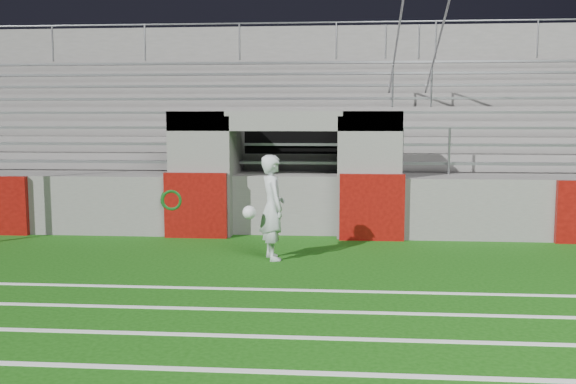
{
  "coord_description": "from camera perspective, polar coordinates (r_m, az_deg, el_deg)",
  "views": [
    {
      "loc": [
        1.16,
        -9.93,
        2.43
      ],
      "look_at": [
        0.2,
        1.8,
        1.1
      ],
      "focal_mm": 40.0,
      "sensor_mm": 36.0,
      "label": 1
    }
  ],
  "objects": [
    {
      "name": "ground",
      "position": [
        10.29,
        -1.95,
        -7.22
      ],
      "size": [
        90.0,
        90.0,
        0.0
      ],
      "primitive_type": "plane",
      "color": "#13480C",
      "rests_on": "ground"
    },
    {
      "name": "stadium_structure",
      "position": [
        17.96,
        0.98,
        3.46
      ],
      "size": [
        26.0,
        8.48,
        5.42
      ],
      "color": "slate",
      "rests_on": "ground"
    },
    {
      "name": "hose_coil",
      "position": [
        13.41,
        -10.25,
        -0.7
      ],
      "size": [
        0.51,
        0.14,
        0.51
      ],
      "color": "#0D400C",
      "rests_on": "ground"
    },
    {
      "name": "goalkeeper_with_ball",
      "position": [
        11.13,
        -1.43,
        -1.38
      ],
      "size": [
        0.81,
        0.8,
        1.83
      ],
      "color": "silver",
      "rests_on": "ground"
    }
  ]
}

